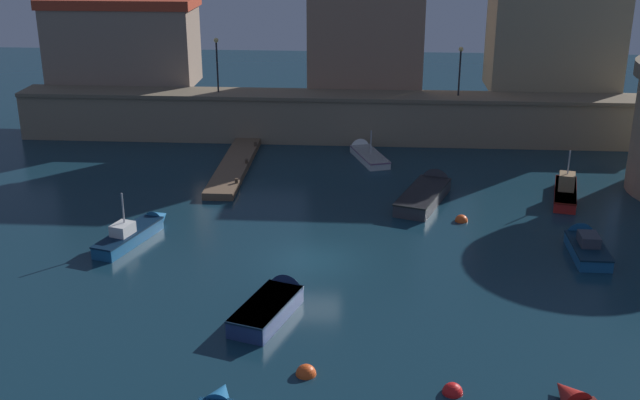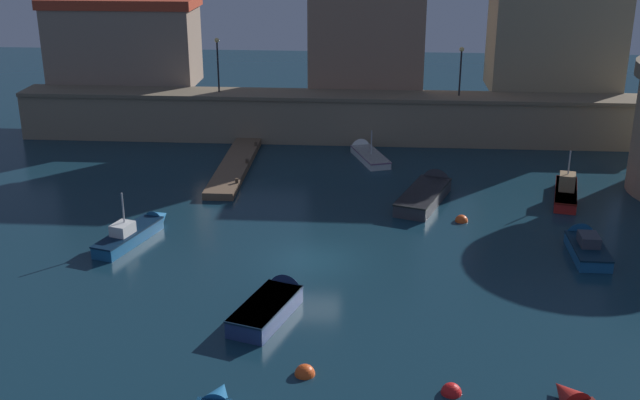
{
  "view_description": "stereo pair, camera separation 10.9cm",
  "coord_description": "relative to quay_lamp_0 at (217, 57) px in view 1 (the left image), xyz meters",
  "views": [
    {
      "loc": [
        2.57,
        -33.2,
        15.47
      ],
      "look_at": [
        0.0,
        4.15,
        1.48
      ],
      "focal_mm": 44.25,
      "sensor_mm": 36.0,
      "label": 1
    },
    {
      "loc": [
        2.68,
        -33.19,
        15.47
      ],
      "look_at": [
        0.0,
        4.15,
        1.48
      ],
      "focal_mm": 44.25,
      "sensor_mm": 36.0,
      "label": 2
    }
  ],
  "objects": [
    {
      "name": "ground_plane",
      "position": [
        8.2,
        -20.2,
        -5.79
      ],
      "size": [
        112.84,
        112.84,
        0.0
      ],
      "primitive_type": "plane",
      "color": "#112D3D"
    },
    {
      "name": "quay_wall",
      "position": [
        8.2,
        0.0,
        -4.11
      ],
      "size": [
        44.23,
        3.08,
        3.34
      ],
      "color": "gray",
      "rests_on": "ground"
    },
    {
      "name": "old_town_backdrop",
      "position": [
        10.14,
        3.82,
        1.53
      ],
      "size": [
        41.37,
        5.35,
        9.66
      ],
      "color": "gray",
      "rests_on": "ground"
    },
    {
      "name": "pier_dock",
      "position": [
        2.21,
        -7.02,
        -5.57
      ],
      "size": [
        1.75,
        11.26,
        0.7
      ],
      "color": "brown",
      "rests_on": "ground"
    },
    {
      "name": "quay_lamp_0",
      "position": [
        0.0,
        0.0,
        0.0
      ],
      "size": [
        0.32,
        0.32,
        3.73
      ],
      "color": "black",
      "rests_on": "quay_wall"
    },
    {
      "name": "quay_lamp_1",
      "position": [
        16.56,
        0.0,
        -0.24
      ],
      "size": [
        0.32,
        0.32,
        3.31
      ],
      "color": "black",
      "rests_on": "quay_wall"
    },
    {
      "name": "moored_boat_0",
      "position": [
        6.98,
        -25.11,
        -5.39
      ],
      "size": [
        3.01,
        5.16,
        1.49
      ],
      "rotation": [
        0.0,
        0.0,
        1.25
      ],
      "color": "navy",
      "rests_on": "ground"
    },
    {
      "name": "moored_boat_1",
      "position": [
        -0.76,
        -18.12,
        -5.39
      ],
      "size": [
        2.77,
        5.8,
        2.91
      ],
      "rotation": [
        0.0,
        0.0,
        1.27
      ],
      "color": "#195689",
      "rests_on": "ground"
    },
    {
      "name": "moored_boat_2",
      "position": [
        21.01,
        -18.12,
        -5.42
      ],
      "size": [
        1.58,
        4.52,
        1.51
      ],
      "rotation": [
        0.0,
        0.0,
        1.55
      ],
      "color": "#195689",
      "rests_on": "ground"
    },
    {
      "name": "moored_boat_4",
      "position": [
        21.83,
        -10.3,
        -5.36
      ],
      "size": [
        2.45,
        6.18,
        3.11
      ],
      "rotation": [
        0.0,
        0.0,
        1.35
      ],
      "color": "red",
      "rests_on": "ground"
    },
    {
      "name": "moored_boat_5",
      "position": [
        14.02,
        -11.17,
        -5.4
      ],
      "size": [
        3.87,
        6.95,
        1.7
      ],
      "rotation": [
        0.0,
        0.0,
        1.24
      ],
      "color": "#333338",
      "rests_on": "ground"
    },
    {
      "name": "moored_boat_7",
      "position": [
        10.31,
        -3.62,
        -5.53
      ],
      "size": [
        3.05,
        5.61,
        2.46
      ],
      "rotation": [
        0.0,
        0.0,
        1.9
      ],
      "color": "white",
      "rests_on": "ground"
    },
    {
      "name": "mooring_buoy_0",
      "position": [
        13.69,
        -30.43,
        -5.79
      ],
      "size": [
        0.71,
        0.71,
        0.71
      ],
      "primitive_type": "sphere",
      "color": "red",
      "rests_on": "ground"
    },
    {
      "name": "mooring_buoy_1",
      "position": [
        8.64,
        -29.65,
        -5.79
      ],
      "size": [
        0.74,
        0.74,
        0.74
      ],
      "primitive_type": "sphere",
      "color": "#EA4C19",
      "rests_on": "ground"
    },
    {
      "name": "mooring_buoy_2",
      "position": [
        15.53,
        -14.73,
        -5.79
      ],
      "size": [
        0.69,
        0.69,
        0.69
      ],
      "primitive_type": "sphere",
      "color": "#EA4C19",
      "rests_on": "ground"
    }
  ]
}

